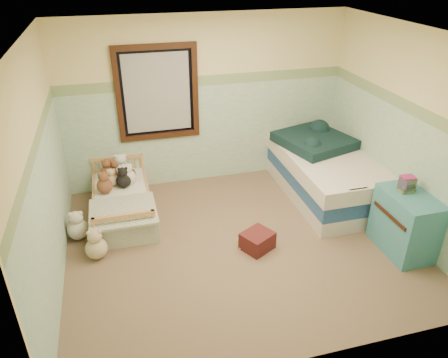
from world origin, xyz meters
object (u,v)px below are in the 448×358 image
object	(u,v)px
plush_floor_cream	(78,229)
dresser	(405,223)
floor_book	(250,243)
toddler_bed_frame	(123,208)
twin_bed_frame	(322,186)
plush_floor_tan	(97,248)
red_pillow	(257,241)

from	to	relation	value
plush_floor_cream	dresser	size ratio (longest dim) A/B	0.35
dresser	floor_book	distance (m)	1.87
toddler_bed_frame	twin_bed_frame	distance (m)	2.92
plush_floor_cream	plush_floor_tan	size ratio (longest dim) A/B	1.02
red_pillow	twin_bed_frame	bearing A→B (deg)	37.18
toddler_bed_frame	red_pillow	xyz separation A→B (m)	(1.54, -1.21, 0.01)
toddler_bed_frame	red_pillow	world-z (taller)	red_pillow
floor_book	plush_floor_tan	bearing A→B (deg)	-175.85
plush_floor_tan	red_pillow	size ratio (longest dim) A/B	0.74
red_pillow	dresser	bearing A→B (deg)	-15.48
floor_book	red_pillow	bearing A→B (deg)	-44.99
plush_floor_tan	twin_bed_frame	size ratio (longest dim) A/B	0.12
twin_bed_frame	floor_book	xyz separation A→B (m)	(-1.44, -0.95, -0.10)
toddler_bed_frame	plush_floor_cream	world-z (taller)	plush_floor_cream
toddler_bed_frame	red_pillow	bearing A→B (deg)	-38.24
plush_floor_cream	dresser	xyz separation A→B (m)	(3.79, -1.24, 0.25)
dresser	twin_bed_frame	bearing A→B (deg)	101.37
twin_bed_frame	red_pillow	size ratio (longest dim) A/B	6.14
toddler_bed_frame	floor_book	distance (m)	1.85
twin_bed_frame	dresser	bearing A→B (deg)	-78.63
toddler_bed_frame	red_pillow	size ratio (longest dim) A/B	4.33
plush_floor_tan	floor_book	distance (m)	1.84
twin_bed_frame	dresser	distance (m)	1.56
red_pillow	floor_book	bearing A→B (deg)	123.69
red_pillow	plush_floor_tan	bearing A→B (deg)	170.22
dresser	red_pillow	bearing A→B (deg)	164.52
twin_bed_frame	dresser	size ratio (longest dim) A/B	2.85
twin_bed_frame	plush_floor_tan	bearing A→B (deg)	-167.60
plush_floor_tan	toddler_bed_frame	bearing A→B (deg)	68.44
plush_floor_tan	floor_book	size ratio (longest dim) A/B	0.92
toddler_bed_frame	dresser	world-z (taller)	dresser
dresser	red_pillow	xyz separation A→B (m)	(-1.68, 0.47, -0.27)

